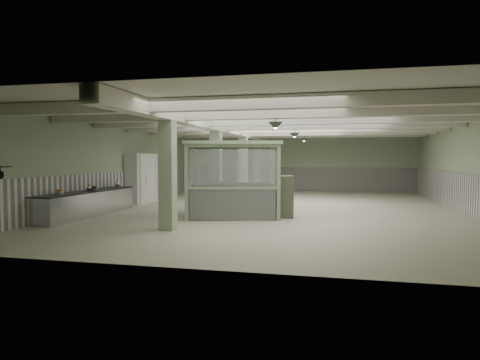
% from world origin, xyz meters
% --- Properties ---
extents(floor, '(20.00, 20.00, 0.00)m').
position_xyz_m(floor, '(0.00, 0.00, 0.00)').
color(floor, beige).
rests_on(floor, ground).
extents(ceiling, '(14.00, 20.00, 0.02)m').
position_xyz_m(ceiling, '(0.00, 0.00, 3.60)').
color(ceiling, beige).
rests_on(ceiling, wall_back).
extents(wall_back, '(14.00, 0.02, 3.60)m').
position_xyz_m(wall_back, '(0.00, 10.00, 1.80)').
color(wall_back, '#98AC89').
rests_on(wall_back, floor).
extents(wall_front, '(14.00, 0.02, 3.60)m').
position_xyz_m(wall_front, '(0.00, -10.00, 1.80)').
color(wall_front, '#98AC89').
rests_on(wall_front, floor).
extents(wall_left, '(0.02, 20.00, 3.60)m').
position_xyz_m(wall_left, '(-7.00, 0.00, 1.80)').
color(wall_left, '#98AC89').
rests_on(wall_left, floor).
extents(wall_right, '(0.02, 20.00, 3.60)m').
position_xyz_m(wall_right, '(7.00, 0.00, 1.80)').
color(wall_right, '#98AC89').
rests_on(wall_right, floor).
extents(wainscot_left, '(0.05, 19.90, 1.50)m').
position_xyz_m(wainscot_left, '(-6.97, 0.00, 0.75)').
color(wainscot_left, white).
rests_on(wainscot_left, floor).
extents(wainscot_right, '(0.05, 19.90, 1.50)m').
position_xyz_m(wainscot_right, '(6.97, 0.00, 0.75)').
color(wainscot_right, white).
rests_on(wainscot_right, floor).
extents(wainscot_back, '(13.90, 0.05, 1.50)m').
position_xyz_m(wainscot_back, '(0.00, 9.97, 0.75)').
color(wainscot_back, white).
rests_on(wainscot_back, floor).
extents(girder, '(0.45, 19.90, 0.40)m').
position_xyz_m(girder, '(-2.50, 0.00, 3.38)').
color(girder, beige).
rests_on(girder, ceiling).
extents(beam_a, '(13.90, 0.35, 0.32)m').
position_xyz_m(beam_a, '(0.00, -7.50, 3.42)').
color(beam_a, beige).
rests_on(beam_a, ceiling).
extents(beam_b, '(13.90, 0.35, 0.32)m').
position_xyz_m(beam_b, '(0.00, -5.00, 3.42)').
color(beam_b, beige).
rests_on(beam_b, ceiling).
extents(beam_c, '(13.90, 0.35, 0.32)m').
position_xyz_m(beam_c, '(0.00, -2.50, 3.42)').
color(beam_c, beige).
rests_on(beam_c, ceiling).
extents(beam_d, '(13.90, 0.35, 0.32)m').
position_xyz_m(beam_d, '(0.00, 0.00, 3.42)').
color(beam_d, beige).
rests_on(beam_d, ceiling).
extents(beam_e, '(13.90, 0.35, 0.32)m').
position_xyz_m(beam_e, '(0.00, 2.50, 3.42)').
color(beam_e, beige).
rests_on(beam_e, ceiling).
extents(beam_f, '(13.90, 0.35, 0.32)m').
position_xyz_m(beam_f, '(0.00, 5.00, 3.42)').
color(beam_f, beige).
rests_on(beam_f, ceiling).
extents(beam_g, '(13.90, 0.35, 0.32)m').
position_xyz_m(beam_g, '(0.00, 7.50, 3.42)').
color(beam_g, beige).
rests_on(beam_g, ceiling).
extents(column_a, '(0.42, 0.42, 3.60)m').
position_xyz_m(column_a, '(-2.50, -6.00, 1.80)').
color(column_a, '#92AA89').
rests_on(column_a, floor).
extents(column_b, '(0.42, 0.42, 3.60)m').
position_xyz_m(column_b, '(-2.50, -1.00, 1.80)').
color(column_b, '#92AA89').
rests_on(column_b, floor).
extents(column_c, '(0.42, 0.42, 3.60)m').
position_xyz_m(column_c, '(-2.50, 4.00, 1.80)').
color(column_c, '#92AA89').
rests_on(column_c, floor).
extents(column_d, '(0.42, 0.42, 3.60)m').
position_xyz_m(column_d, '(-2.50, 8.00, 1.80)').
color(column_d, '#92AA89').
rests_on(column_d, floor).
extents(pendant_front, '(0.44, 0.44, 0.22)m').
position_xyz_m(pendant_front, '(0.50, -5.00, 3.05)').
color(pendant_front, '#2E3A2C').
rests_on(pendant_front, ceiling).
extents(pendant_mid, '(0.44, 0.44, 0.22)m').
position_xyz_m(pendant_mid, '(0.50, 0.50, 3.05)').
color(pendant_mid, '#2E3A2C').
rests_on(pendant_mid, ceiling).
extents(pendant_back, '(0.44, 0.44, 0.22)m').
position_xyz_m(pendant_back, '(0.50, 5.50, 3.05)').
color(pendant_back, '#2E3A2C').
rests_on(pendant_back, ceiling).
extents(prep_counter, '(0.92, 5.29, 0.91)m').
position_xyz_m(prep_counter, '(-6.54, -3.83, 0.46)').
color(prep_counter, '#AEAEB2').
rests_on(prep_counter, floor).
extents(pitcher_near, '(0.19, 0.22, 0.27)m').
position_xyz_m(pitcher_near, '(-6.51, -3.75, 1.04)').
color(pitcher_near, '#AEAEB2').
rests_on(pitcher_near, prep_counter).
extents(pitcher_far, '(0.24, 0.26, 0.28)m').
position_xyz_m(pitcher_far, '(-6.58, -1.57, 1.04)').
color(pitcher_far, '#AEAEB2').
rests_on(pitcher_far, prep_counter).
extents(veg_colander, '(0.41, 0.41, 0.17)m').
position_xyz_m(veg_colander, '(-6.42, -3.61, 0.99)').
color(veg_colander, '#3F3E43').
rests_on(veg_colander, prep_counter).
extents(orange_bowl, '(0.29, 0.29, 0.10)m').
position_xyz_m(orange_bowl, '(-6.64, -5.22, 0.95)').
color(orange_bowl, '#B2B2B7').
rests_on(orange_bowl, prep_counter).
extents(skillet_far, '(0.03, 0.24, 0.24)m').
position_xyz_m(skillet_far, '(-6.88, -7.49, 1.63)').
color(skillet_far, black).
rests_on(skillet_far, hook_rail).
extents(walkin_cooler, '(1.18, 2.61, 2.39)m').
position_xyz_m(walkin_cooler, '(-6.62, 1.00, 1.19)').
color(walkin_cooler, white).
rests_on(walkin_cooler, floor).
extents(guard_booth, '(3.93, 3.57, 2.68)m').
position_xyz_m(guard_booth, '(-1.43, -2.58, 1.80)').
color(guard_booth, gray).
rests_on(guard_booth, floor).
extents(filing_cabinet, '(0.60, 0.76, 1.47)m').
position_xyz_m(filing_cabinet, '(0.53, -2.57, 0.74)').
color(filing_cabinet, '#595C4C').
rests_on(filing_cabinet, floor).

